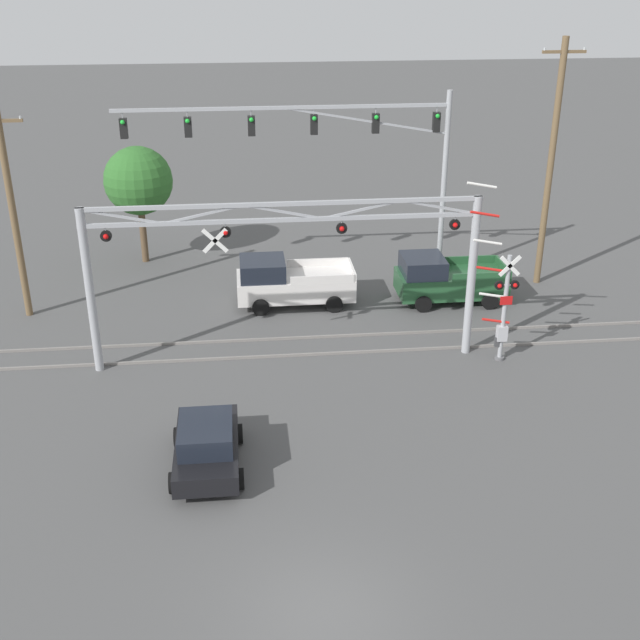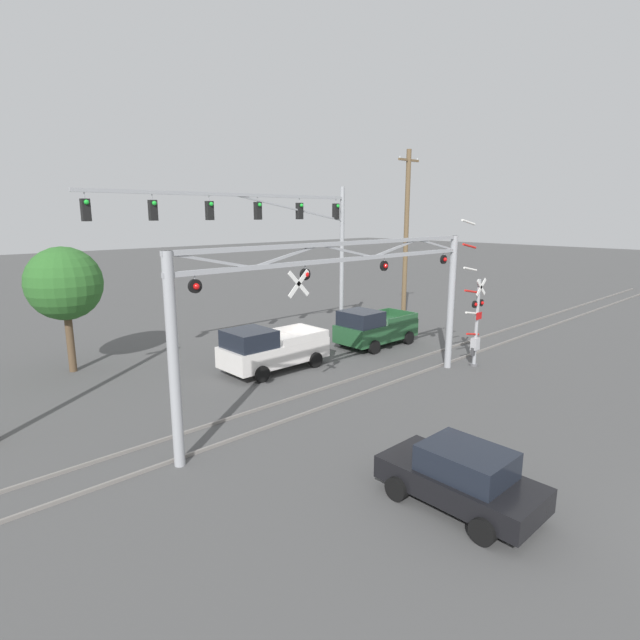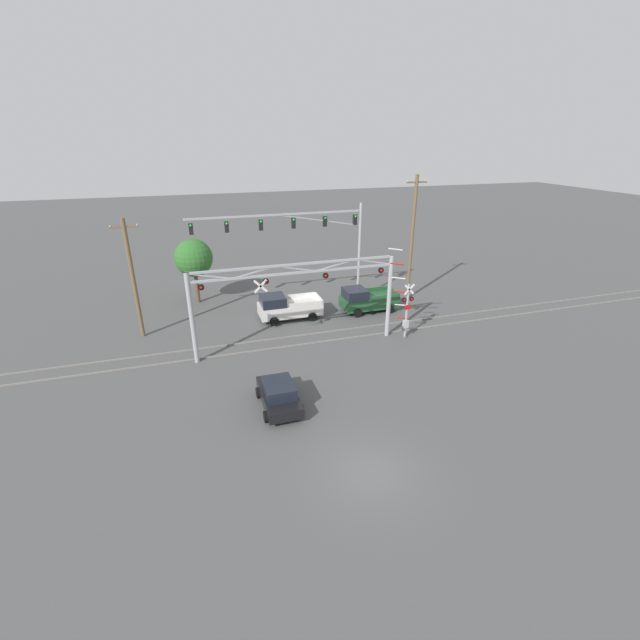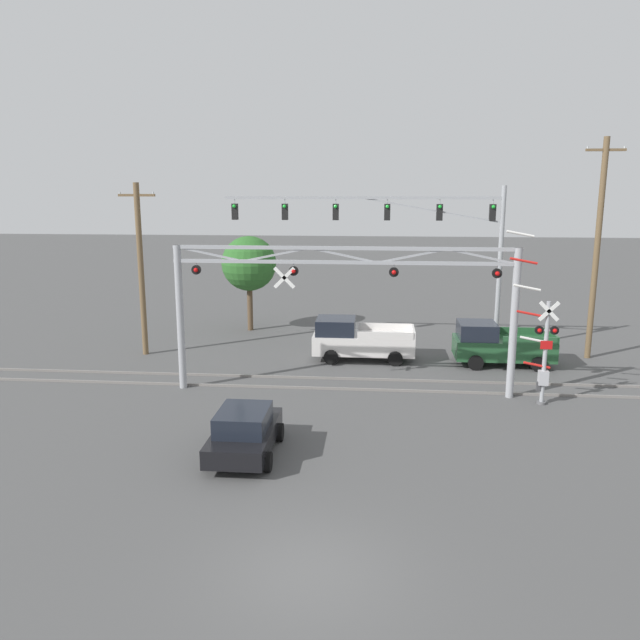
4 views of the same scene
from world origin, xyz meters
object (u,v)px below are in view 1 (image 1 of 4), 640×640
object	(u,v)px
sedan_waiting	(207,444)
pickup_truck_following	(446,279)
traffic_signal_span	(351,146)
crossing_signal_mast	(501,304)
background_tree_beyond_span	(138,181)
pickup_truck_lead	(289,282)
utility_pole_right	(551,163)
utility_pole_left	(13,212)
crossing_gantry	(284,258)

from	to	relation	value
sedan_waiting	pickup_truck_following	bearing A→B (deg)	49.01
traffic_signal_span	crossing_signal_mast	bearing A→B (deg)	-63.01
pickup_truck_following	background_tree_beyond_span	distance (m)	14.77
pickup_truck_lead	utility_pole_right	xyz separation A→B (m)	(11.23, 1.27, 4.42)
pickup_truck_following	background_tree_beyond_span	size ratio (longest dim) A/B	0.82
utility_pole_right	utility_pole_left	bearing A→B (deg)	-176.61
crossing_signal_mast	utility_pole_left	distance (m)	18.84
traffic_signal_span	pickup_truck_following	world-z (taller)	traffic_signal_span
pickup_truck_lead	utility_pole_right	world-z (taller)	utility_pole_right
traffic_signal_span	sedan_waiting	world-z (taller)	traffic_signal_span
pickup_truck_lead	sedan_waiting	bearing A→B (deg)	-105.25
pickup_truck_lead	background_tree_beyond_span	distance (m)	9.22
utility_pole_right	background_tree_beyond_span	xyz separation A→B (m)	(-17.73, 4.57, -1.48)
traffic_signal_span	pickup_truck_lead	size ratio (longest dim) A/B	2.90
pickup_truck_following	background_tree_beyond_span	world-z (taller)	background_tree_beyond_span
crossing_signal_mast	background_tree_beyond_span	distance (m)	18.06
sedan_waiting	background_tree_beyond_span	world-z (taller)	background_tree_beyond_span
traffic_signal_span	pickup_truck_lead	world-z (taller)	traffic_signal_span
sedan_waiting	utility_pole_left	xyz separation A→B (m)	(-7.51, 11.53, 3.61)
pickup_truck_lead	utility_pole_left	distance (m)	11.18
traffic_signal_span	background_tree_beyond_span	size ratio (longest dim) A/B	2.55
utility_pole_left	utility_pole_right	bearing A→B (deg)	3.39
sedan_waiting	utility_pole_left	distance (m)	14.22
crossing_gantry	sedan_waiting	world-z (taller)	crossing_gantry
traffic_signal_span	sedan_waiting	xyz separation A→B (m)	(-6.03, -13.98, -5.29)
pickup_truck_lead	pickup_truck_following	distance (m)	6.59
crossing_signal_mast	sedan_waiting	size ratio (longest dim) A/B	1.74
utility_pole_left	background_tree_beyond_span	world-z (taller)	utility_pole_left
traffic_signal_span	pickup_truck_lead	xyz separation A→B (m)	(-2.88, -2.42, -5.07)
pickup_truck_lead	background_tree_beyond_span	size ratio (longest dim) A/B	0.88
sedan_waiting	utility_pole_left	world-z (taller)	utility_pole_left
crossing_signal_mast	utility_pole_right	size ratio (longest dim) A/B	0.63
traffic_signal_span	pickup_truck_following	bearing A→B (deg)	-36.95
crossing_signal_mast	pickup_truck_following	xyz separation A→B (m)	(-0.54, 5.53, -1.21)
utility_pole_left	pickup_truck_following	bearing A→B (deg)	-1.12
crossing_signal_mast	sedan_waiting	xyz separation A→B (m)	(-10.26, -5.67, -1.43)
crossing_gantry	pickup_truck_following	distance (m)	9.05
crossing_gantry	pickup_truck_following	bearing A→B (deg)	34.30
utility_pole_left	crossing_gantry	bearing A→B (deg)	-26.83
background_tree_beyond_span	utility_pole_left	bearing A→B (deg)	-125.30
traffic_signal_span	pickup_truck_following	distance (m)	6.87
traffic_signal_span	pickup_truck_following	size ratio (longest dim) A/B	3.11
crossing_gantry	sedan_waiting	size ratio (longest dim) A/B	3.56
traffic_signal_span	utility_pole_right	xyz separation A→B (m)	(8.35, -1.15, -0.65)
sedan_waiting	background_tree_beyond_span	bearing A→B (deg)	100.91
pickup_truck_following	utility_pole_left	bearing A→B (deg)	178.88
crossing_gantry	utility_pole_right	bearing A→B (deg)	28.84
pickup_truck_lead	pickup_truck_following	world-z (taller)	same
crossing_signal_mast	utility_pole_right	bearing A→B (deg)	60.13
utility_pole_right	sedan_waiting	bearing A→B (deg)	-138.26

